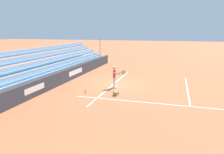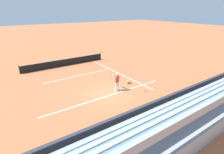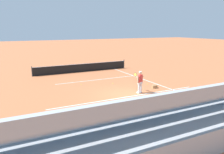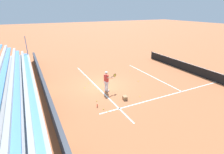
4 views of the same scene
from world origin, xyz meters
The scene contains 18 objects.
ground_plane centered at (0.00, 0.00, 0.00)m, with size 160.00×160.00×0.00m, color #B7663D.
court_baseline_white centered at (0.00, -0.50, 0.00)m, with size 12.00×0.10×0.01m, color white.
court_sideline_white centered at (4.11, 4.00, 0.00)m, with size 0.10×12.00×0.01m, color white.
court_service_line_white centered at (0.00, 5.50, 0.00)m, with size 8.22×0.10×0.01m, color white.
back_wall_sponsor_board centered at (0.01, -4.79, 0.55)m, with size 23.27×0.25×1.10m.
bleacher_stand centered at (0.00, -7.01, 0.76)m, with size 22.11×3.20×3.40m.
tennis_player centered at (1.18, -0.09, 0.89)m, with size 0.59×1.06×1.71m.
ball_box_cardboard centered at (3.11, 0.56, 0.13)m, with size 0.40×0.30×0.26m, color #A87F51.
tennis_ball_on_baseline centered at (3.30, 1.82, 0.03)m, with size 0.07×0.07×0.07m, color #CCE533.
tennis_ball_by_box centered at (2.46, -1.51, 0.03)m, with size 0.07×0.07×0.07m, color #CCE533.
tennis_ball_far_right centered at (3.73, -1.52, 0.03)m, with size 0.07×0.07×0.07m, color #CCE533.
tennis_ball_near_player centered at (0.66, 3.45, 0.03)m, with size 0.07×0.07×0.07m, color #CCE533.
tennis_ball_midcourt centered at (-1.03, -0.93, 0.03)m, with size 0.07×0.07×0.07m, color #CCE533.
tennis_ball_toward_net centered at (-0.19, -1.57, 0.03)m, with size 0.07×0.07×0.07m, color #CCE533.
tennis_ball_far_left centered at (-2.09, 4.29, 0.03)m, with size 0.07×0.07×0.07m, color #CCE533.
tennis_ball_stray_back centered at (4.13, -1.37, 0.03)m, with size 0.07×0.07×0.07m, color #CCE533.
water_bottle centered at (3.18, -1.75, 0.11)m, with size 0.07×0.07×0.22m, color #EA4C33.
tennis_net centered at (0.00, 9.94, 0.49)m, with size 11.09×0.09×1.07m.
Camera 4 is at (13.26, -5.65, 6.46)m, focal length 28.00 mm.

